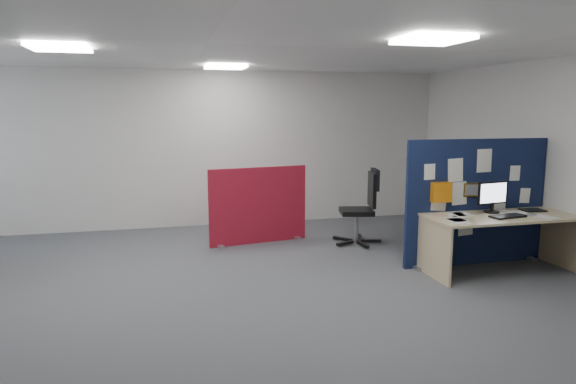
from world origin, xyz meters
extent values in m
plane|color=#52555A|center=(0.00, 0.00, 0.00)|extent=(9.00, 9.00, 0.00)
cube|color=white|center=(0.00, 0.00, 2.70)|extent=(9.00, 7.00, 0.02)
cube|color=silver|center=(0.00, 3.50, 1.35)|extent=(9.00, 0.02, 2.70)
cube|color=silver|center=(0.00, -3.50, 1.35)|extent=(9.00, 0.02, 2.70)
cube|color=silver|center=(4.50, 0.00, 1.35)|extent=(0.02, 7.00, 2.70)
cube|color=white|center=(2.00, -1.00, 2.67)|extent=(0.60, 0.60, 0.04)
cube|color=white|center=(-1.50, 0.50, 2.67)|extent=(0.60, 0.60, 0.04)
cube|color=white|center=(0.50, 2.50, 2.67)|extent=(0.60, 0.60, 0.04)
cube|color=#0E1534|center=(3.48, 0.33, 0.83)|extent=(2.00, 0.06, 1.65)
cube|color=#A0A1A6|center=(2.63, 0.33, 0.02)|extent=(0.08, 0.30, 0.04)
cube|color=#A0A1A6|center=(4.33, 0.33, 0.02)|extent=(0.08, 0.30, 0.04)
cube|color=white|center=(2.77, 0.29, 1.25)|extent=(0.15, 0.01, 0.20)
cube|color=white|center=(3.13, 0.29, 1.26)|extent=(0.21, 0.01, 0.30)
cube|color=white|center=(3.54, 0.29, 1.38)|extent=(0.21, 0.01, 0.30)
cube|color=white|center=(4.01, 0.29, 1.20)|extent=(0.15, 0.01, 0.20)
cube|color=white|center=(2.92, 0.29, 0.90)|extent=(0.21, 0.01, 0.30)
cube|color=white|center=(3.79, 0.29, 0.83)|extent=(0.21, 0.01, 0.30)
cube|color=white|center=(4.19, 0.29, 0.89)|extent=(0.15, 0.01, 0.20)
cube|color=white|center=(3.32, 0.29, 0.55)|extent=(0.21, 0.01, 0.30)
cube|color=white|center=(3.20, 0.29, 0.96)|extent=(0.21, 0.01, 0.30)
cube|color=gold|center=(3.38, 0.29, 1.00)|extent=(0.24, 0.01, 0.18)
cube|color=orange|center=(2.92, 0.25, 0.99)|extent=(0.25, 0.10, 0.25)
cube|color=tan|center=(3.58, -0.07, 0.71)|extent=(1.90, 0.84, 0.03)
cube|color=tan|center=(2.66, -0.07, 0.35)|extent=(0.03, 0.78, 0.70)
cube|color=tan|center=(4.50, -0.07, 0.35)|extent=(0.03, 0.78, 0.70)
cube|color=tan|center=(3.58, 0.32, 0.55)|extent=(1.71, 0.02, 0.30)
cylinder|color=black|center=(3.55, 0.09, 0.74)|extent=(0.19, 0.19, 0.02)
cube|color=black|center=(3.55, 0.09, 0.80)|extent=(0.04, 0.03, 0.09)
cube|color=black|center=(3.55, 0.09, 0.99)|extent=(0.45, 0.11, 0.28)
cube|color=white|center=(3.55, 0.07, 0.99)|extent=(0.41, 0.07, 0.24)
cube|color=black|center=(3.57, -0.20, 0.74)|extent=(0.47, 0.25, 0.02)
cube|color=#A0A1A6|center=(3.89, -0.21, 0.74)|extent=(0.11, 0.07, 0.03)
cube|color=black|center=(4.15, 0.08, 0.74)|extent=(0.29, 0.24, 0.01)
cube|color=maroon|center=(0.91, 2.07, 0.58)|extent=(1.54, 0.32, 1.17)
cube|color=#A0A1A6|center=(0.28, 2.07, 0.02)|extent=(0.08, 0.30, 0.04)
cube|color=#A0A1A6|center=(1.54, 2.07, 0.02)|extent=(0.08, 0.30, 0.04)
cube|color=black|center=(2.57, 1.61, 0.04)|extent=(0.32, 0.12, 0.04)
cube|color=black|center=(2.46, 1.86, 0.04)|extent=(0.20, 0.30, 0.04)
cube|color=black|center=(2.19, 1.83, 0.04)|extent=(0.25, 0.27, 0.04)
cube|color=black|center=(2.13, 1.57, 0.04)|extent=(0.31, 0.17, 0.04)
cube|color=black|center=(2.37, 1.44, 0.04)|extent=(0.08, 0.32, 0.04)
cylinder|color=#A0A1A6|center=(2.34, 1.66, 0.26)|extent=(0.06, 0.06, 0.44)
cube|color=black|center=(2.34, 1.66, 0.50)|extent=(0.57, 0.57, 0.07)
cube|color=black|center=(2.57, 1.61, 0.83)|extent=(0.14, 0.44, 0.52)
cube|color=black|center=(2.61, 1.61, 0.99)|extent=(0.15, 0.40, 0.31)
cube|color=white|center=(2.89, -0.15, 0.73)|extent=(0.22, 0.31, 0.00)
cube|color=white|center=(3.04, 0.07, 0.73)|extent=(0.26, 0.33, 0.00)
cube|color=white|center=(4.02, -0.29, 0.73)|extent=(0.28, 0.34, 0.00)
cube|color=white|center=(2.86, -0.25, 0.73)|extent=(0.25, 0.32, 0.00)
cube|color=white|center=(3.75, 0.26, 0.73)|extent=(0.21, 0.30, 0.00)
cube|color=white|center=(3.14, 0.13, 0.73)|extent=(0.22, 0.31, 0.00)
cube|color=white|center=(3.88, -0.07, 0.73)|extent=(0.23, 0.32, 0.00)
camera|label=1|loc=(-0.51, -5.49, 2.02)|focal=32.00mm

